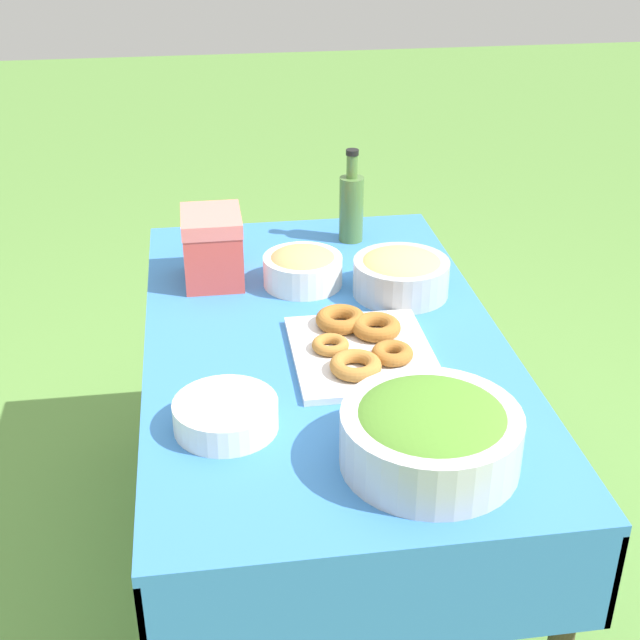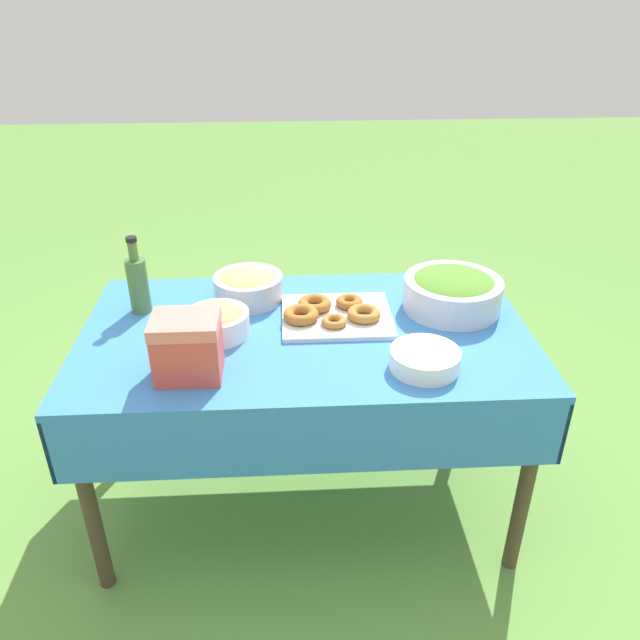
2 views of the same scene
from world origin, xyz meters
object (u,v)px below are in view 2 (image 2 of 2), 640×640
at_px(olive_oil_bottle, 138,283).
at_px(plate_stack, 425,359).
at_px(cooler_box, 187,347).
at_px(donut_platter, 333,313).
at_px(pasta_bowl, 248,285).
at_px(salad_bowl, 453,291).
at_px(bread_bowl, 217,321).

bearing_deg(olive_oil_bottle, plate_stack, -24.47).
distance_m(olive_oil_bottle, cooler_box, 0.46).
bearing_deg(donut_platter, pasta_bowl, 151.36).
relative_size(salad_bowl, donut_platter, 0.91).
relative_size(pasta_bowl, bread_bowl, 1.19).
height_order(pasta_bowl, donut_platter, pasta_bowl).
xyz_separation_m(salad_bowl, cooler_box, (-0.86, -0.37, 0.03)).
height_order(bread_bowl, cooler_box, cooler_box).
xyz_separation_m(olive_oil_bottle, bread_bowl, (0.28, -0.18, -0.06)).
distance_m(salad_bowl, cooler_box, 0.94).
relative_size(plate_stack, bread_bowl, 1.01).
distance_m(plate_stack, olive_oil_bottle, 1.00).
xyz_separation_m(pasta_bowl, bread_bowl, (-0.09, -0.24, -0.01)).
distance_m(donut_platter, bread_bowl, 0.39).
distance_m(plate_stack, bread_bowl, 0.67).
distance_m(salad_bowl, bread_bowl, 0.81).
relative_size(salad_bowl, cooler_box, 1.76).
bearing_deg(cooler_box, olive_oil_bottle, 118.09).
bearing_deg(salad_bowl, donut_platter, -173.05).
bearing_deg(salad_bowl, olive_oil_bottle, 177.70).
relative_size(donut_platter, plate_stack, 1.77).
bearing_deg(cooler_box, salad_bowl, 22.98).
bearing_deg(plate_stack, salad_bowl, 65.26).
bearing_deg(salad_bowl, bread_bowl, -170.43).
bearing_deg(olive_oil_bottle, bread_bowl, -32.61).
bearing_deg(cooler_box, pasta_bowl, 72.29).
distance_m(salad_bowl, olive_oil_bottle, 1.08).
relative_size(salad_bowl, olive_oil_bottle, 1.24).
xyz_separation_m(plate_stack, bread_bowl, (-0.63, 0.24, 0.02)).
height_order(salad_bowl, pasta_bowl, salad_bowl).
bearing_deg(salad_bowl, plate_stack, -114.74).
xyz_separation_m(salad_bowl, bread_bowl, (-0.80, -0.14, -0.02)).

